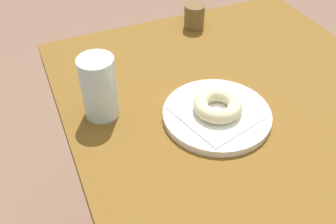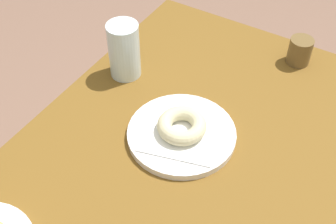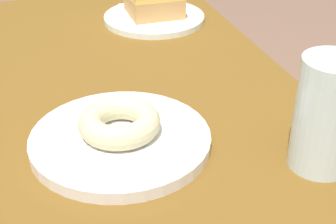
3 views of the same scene
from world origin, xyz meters
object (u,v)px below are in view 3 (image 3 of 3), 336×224
(donut_sugar_ring, at_px, (119,122))
(plate_glazed_square, at_px, (154,18))
(water_glass, at_px, (327,115))
(plate_sugar_ring, at_px, (120,140))
(donut_glazed_square, at_px, (154,1))

(donut_sugar_ring, height_order, plate_glazed_square, donut_sugar_ring)
(donut_sugar_ring, bearing_deg, water_glass, 63.48)
(plate_glazed_square, bearing_deg, water_glass, 6.06)
(plate_sugar_ring, height_order, water_glass, water_glass)
(plate_sugar_ring, distance_m, plate_glazed_square, 0.43)
(plate_sugar_ring, relative_size, donut_sugar_ring, 2.23)
(donut_sugar_ring, distance_m, plate_glazed_square, 0.43)
(plate_glazed_square, distance_m, water_glass, 0.51)
(donut_sugar_ring, relative_size, donut_glazed_square, 1.02)
(donut_sugar_ring, xyz_separation_m, donut_glazed_square, (-0.40, 0.16, 0.01))
(plate_sugar_ring, bearing_deg, water_glass, 63.48)
(plate_sugar_ring, bearing_deg, donut_glazed_square, 158.41)
(plate_glazed_square, bearing_deg, donut_glazed_square, 135.00)
(plate_glazed_square, xyz_separation_m, donut_glazed_square, (-0.00, 0.00, 0.03))
(water_glass, bearing_deg, plate_sugar_ring, -116.52)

